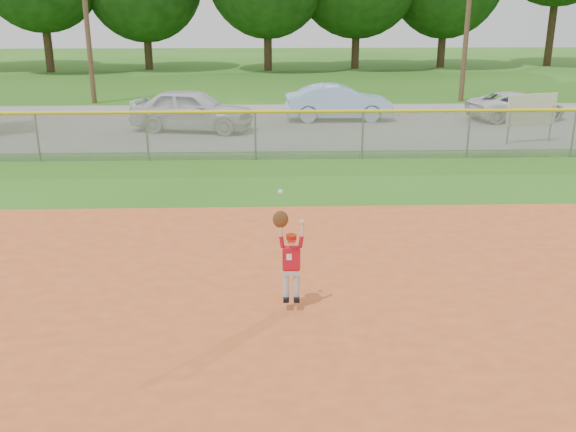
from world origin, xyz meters
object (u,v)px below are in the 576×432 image
object	(u,v)px
car_white_b	(517,106)
ballplayer	(290,257)
sponsor_sign	(532,111)
car_white_a	(192,110)
car_blue	(339,102)

from	to	relation	value
car_white_b	ballplayer	distance (m)	19.74
sponsor_sign	car_white_a	bearing A→B (deg)	167.31
car_blue	car_white_b	distance (m)	7.40
car_white_a	car_blue	xyz separation A→B (m)	(5.78, 2.05, -0.06)
ballplayer	car_blue	bearing A→B (deg)	81.18
car_blue	ballplayer	distance (m)	17.33
car_blue	sponsor_sign	world-z (taller)	sponsor_sign
car_white_b	car_white_a	bearing A→B (deg)	85.42
car_white_a	car_white_b	world-z (taller)	car_white_a
car_blue	ballplayer	bearing A→B (deg)	169.93
car_white_a	car_blue	bearing A→B (deg)	-58.07
car_white_a	sponsor_sign	size ratio (longest dim) A/B	2.45
sponsor_sign	car_white_b	bearing A→B (deg)	74.33
car_white_a	ballplayer	world-z (taller)	ballplayer
car_white_a	ballplayer	size ratio (longest dim) A/B	2.51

